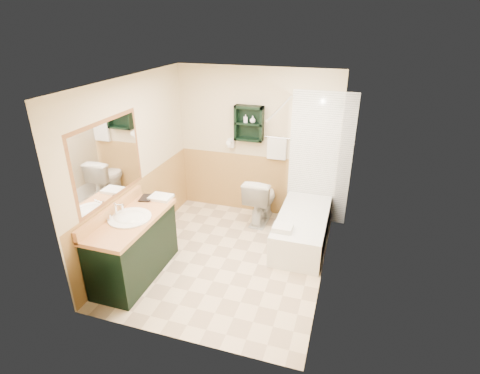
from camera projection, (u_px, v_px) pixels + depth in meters
name	position (u px, v px, depth m)	size (l,w,h in m)	color
floor	(226.00, 258.00, 5.20)	(3.00, 3.00, 0.00)	beige
back_wall	(257.00, 143.00, 6.02)	(2.60, 0.04, 2.40)	beige
left_wall	(133.00, 168.00, 5.06)	(0.04, 3.00, 2.40)	beige
right_wall	(332.00, 193.00, 4.34)	(0.04, 3.00, 2.40)	beige
ceiling	(223.00, 79.00, 4.19)	(2.60, 3.00, 0.04)	white
wainscot_left	(141.00, 213.00, 5.34)	(2.98, 2.98, 1.00)	tan
wainscot_back	(255.00, 184.00, 6.28)	(2.58, 2.58, 1.00)	tan
mirror_frame	(109.00, 161.00, 4.45)	(1.30, 1.30, 1.00)	brown
mirror_glass	(109.00, 161.00, 4.45)	(1.20, 1.20, 0.90)	white
tile_right	(333.00, 180.00, 5.06)	(1.50, 1.50, 2.10)	white
tile_back	(320.00, 160.00, 5.76)	(0.95, 0.95, 2.10)	white
tile_accent	(339.00, 118.00, 4.71)	(1.50, 1.50, 0.10)	#164D32
wall_shelf	(249.00, 123.00, 5.80)	(0.45, 0.15, 0.55)	black
hair_dryer	(231.00, 143.00, 6.05)	(0.10, 0.24, 0.18)	white
towel_bar	(277.00, 138.00, 5.80)	(0.40, 0.06, 0.40)	silver
curtain_rod	(282.00, 106.00, 4.87)	(0.03, 0.03, 1.60)	silver
shower_curtain	(281.00, 162.00, 5.38)	(1.05, 1.05, 1.70)	#C1B892
vanity	(134.00, 247.00, 4.72)	(0.59, 1.31, 0.83)	black
bathtub	(302.00, 229.00, 5.48)	(0.69, 1.50, 0.46)	white
toilet	(261.00, 199.00, 6.02)	(0.43, 0.78, 0.76)	white
counter_towel	(161.00, 197.00, 5.03)	(0.29, 0.23, 0.04)	silver
vanity_book	(140.00, 191.00, 4.99)	(0.16, 0.02, 0.22)	black
tub_towel	(283.00, 228.00, 4.98)	(0.26, 0.22, 0.07)	silver
soap_bottle_a	(245.00, 121.00, 5.79)	(0.06, 0.12, 0.06)	white
soap_bottle_b	(253.00, 120.00, 5.76)	(0.09, 0.11, 0.09)	white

